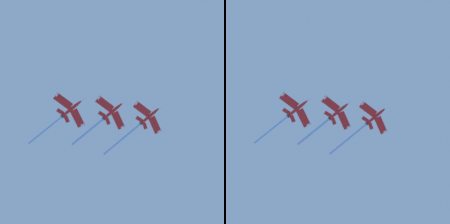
# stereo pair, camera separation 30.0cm
# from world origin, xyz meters

# --- Properties ---
(jet_lead) EXTENTS (24.10, 32.27, 7.83)m
(jet_lead) POSITION_xyz_m (14.97, -14.83, 142.89)
(jet_lead) COLOR red
(jet_second) EXTENTS (22.18, 28.47, 7.56)m
(jet_second) POSITION_xyz_m (-3.19, -11.89, 140.81)
(jet_second) COLOR red
(jet_third) EXTENTS (22.50, 28.92, 7.32)m
(jet_third) POSITION_xyz_m (-21.62, -8.37, 137.52)
(jet_third) COLOR red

